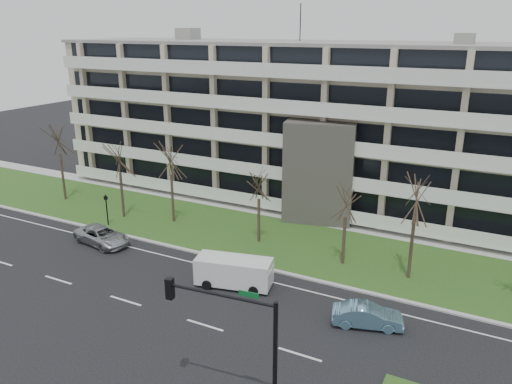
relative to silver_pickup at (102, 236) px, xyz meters
The scene contains 17 objects.
ground 14.88m from the silver_pickup, 23.72° to the right, with size 160.00×160.00×0.00m, color black.
grass_verge 15.32m from the silver_pickup, 27.30° to the left, with size 90.00×10.00×0.06m, color #2B4B19.
curb 13.77m from the silver_pickup, ahead, with size 90.00×0.35×0.12m, color #B2B2AD.
sidewalk 18.50m from the silver_pickup, 42.63° to the left, with size 90.00×2.00×0.08m, color #B2B2AD.
lane_edge_line 13.63m from the silver_pickup, ahead, with size 90.00×0.12×0.01m, color white.
apartment_building 24.63m from the silver_pickup, 54.89° to the left, with size 60.50×15.10×18.75m.
silver_pickup is the anchor object (origin of this frame).
blue_sedan 22.11m from the silver_pickup, ahead, with size 1.42×4.08×1.34m, color #6FA2C0.
white_van 12.90m from the silver_pickup, ahead, with size 5.38×2.94×1.97m.
traffic_signal 21.92m from the silver_pickup, 30.59° to the right, with size 5.35×0.85×6.21m.
pedestrian_signal 4.12m from the silver_pickup, 126.75° to the left, with size 0.30×0.25×2.86m.
tree_0 14.17m from the silver_pickup, 149.83° to the left, with size 4.28×4.28×8.55m.
tree_1 7.90m from the silver_pickup, 115.07° to the left, with size 3.81×3.81×7.61m.
tree_2 8.77m from the silver_pickup, 71.22° to the left, with size 3.92×3.92×7.84m.
tree_3 13.34m from the silver_pickup, 29.07° to the left, with size 3.30×3.30×6.59m.
tree_4 19.58m from the silver_pickup, 16.51° to the left, with size 3.29×3.29×6.58m.
tree_5 24.35m from the silver_pickup, 13.16° to the left, with size 4.13×4.13×8.25m.
Camera 1 is at (14.23, -21.08, 16.63)m, focal length 35.00 mm.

